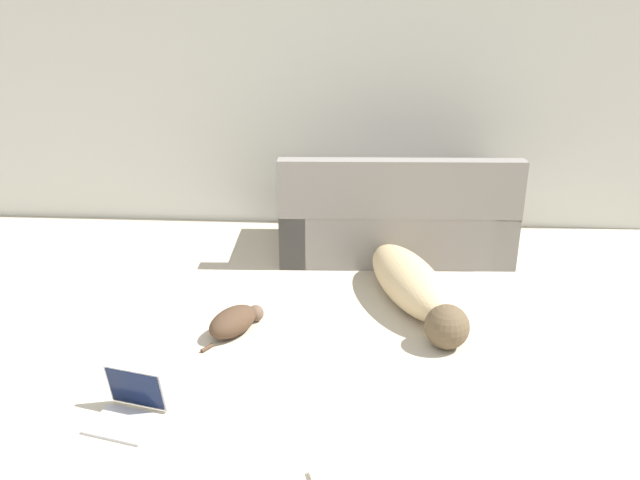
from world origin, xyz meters
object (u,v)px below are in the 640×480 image
object	(u,v)px
couch	(394,220)
dog	(413,286)
laptop_open	(131,403)
cat	(235,321)
book_cream	(333,477)

from	to	relation	value
couch	dog	distance (m)	1.00
dog	laptop_open	distance (m)	1.96
couch	cat	bearing A→B (deg)	51.34
dog	laptop_open	bearing A→B (deg)	-66.44
couch	laptop_open	bearing A→B (deg)	55.98
dog	book_cream	size ratio (longest dim) A/B	7.03
couch	cat	distance (m)	1.77
cat	laptop_open	world-z (taller)	laptop_open
cat	book_cream	size ratio (longest dim) A/B	2.24
cat	laptop_open	distance (m)	0.93
book_cream	laptop_open	bearing A→B (deg)	159.90
dog	couch	bearing A→B (deg)	167.43
cat	couch	bearing A→B (deg)	-4.40
laptop_open	couch	bearing A→B (deg)	72.18
couch	laptop_open	distance (m)	2.68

